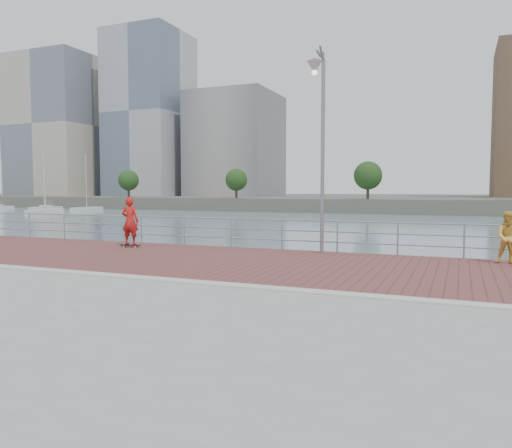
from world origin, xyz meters
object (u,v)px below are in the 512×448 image
at_px(street_lamp, 319,114).
at_px(bystander, 509,238).
at_px(skateboarder, 130,221).
at_px(guardrail, 309,232).

xyz_separation_m(street_lamp, bystander, (5.74, 0.12, -3.90)).
bearing_deg(street_lamp, skateboarder, -175.51).
distance_m(street_lamp, skateboarder, 8.10).
relative_size(street_lamp, bystander, 4.25).
xyz_separation_m(guardrail, street_lamp, (0.60, -0.98, 4.00)).
xyz_separation_m(skateboarder, bystander, (12.94, 0.69, -0.22)).
distance_m(guardrail, street_lamp, 4.16).
relative_size(guardrail, bystander, 25.10).
bearing_deg(guardrail, bystander, -7.74).
bearing_deg(bystander, guardrail, 175.58).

